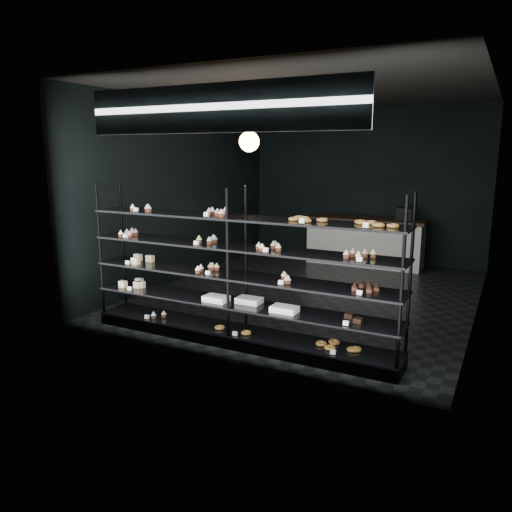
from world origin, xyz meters
name	(u,v)px	position (x,y,z in m)	size (l,w,h in m)	color
room	(314,197)	(0.00, 0.00, 1.60)	(5.01, 6.01, 3.20)	black
display_shelf	(236,293)	(-0.04, -2.45, 0.63)	(4.00, 0.50, 1.91)	black
signage	(215,108)	(0.00, -2.93, 2.75)	(3.30, 0.05, 0.50)	#0D0B39
pendant_lamp	(249,142)	(-0.69, -0.89, 2.45)	(0.29, 0.29, 0.88)	black
service_counter	(365,241)	(0.20, 2.50, 0.50)	(2.40, 0.65, 1.23)	silver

